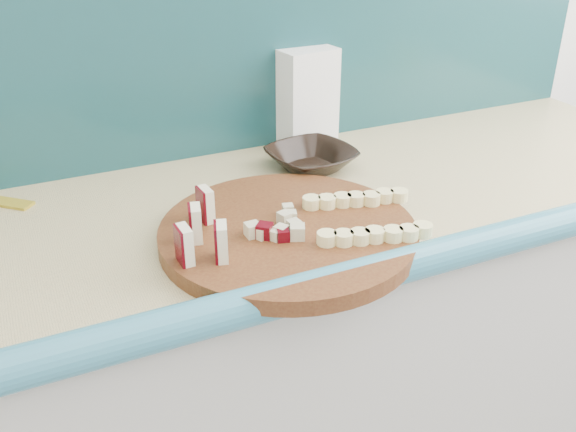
% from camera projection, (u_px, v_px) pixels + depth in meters
% --- Properties ---
extents(kitchen_counter, '(2.20, 0.63, 0.91)m').
position_uv_depth(kitchen_counter, '(226.00, 397.00, 1.40)').
color(kitchen_counter, beige).
rests_on(kitchen_counter, ground).
extents(backsplash, '(2.20, 0.02, 0.50)m').
position_uv_depth(backsplash, '(162.00, 45.00, 1.31)').
color(backsplash, teal).
rests_on(backsplash, kitchen_counter).
extents(cutting_board, '(0.54, 0.54, 0.03)m').
position_uv_depth(cutting_board, '(288.00, 233.00, 1.09)').
color(cutting_board, '#461E0F').
rests_on(cutting_board, kitchen_counter).
extents(apple_wedges, '(0.10, 0.17, 0.06)m').
position_uv_depth(apple_wedges, '(201.00, 228.00, 1.02)').
color(apple_wedges, '#F7EDC6').
rests_on(apple_wedges, cutting_board).
extents(apple_chunks, '(0.07, 0.07, 0.02)m').
position_uv_depth(apple_chunks, '(271.00, 222.00, 1.08)').
color(apple_chunks, beige).
rests_on(apple_chunks, cutting_board).
extents(banana_slices, '(0.22, 0.20, 0.02)m').
position_uv_depth(banana_slices, '(365.00, 216.00, 1.10)').
color(banana_slices, '#FBEC99').
rests_on(banana_slices, cutting_board).
extents(brown_bowl, '(0.21, 0.21, 0.04)m').
position_uv_depth(brown_bowl, '(311.00, 159.00, 1.36)').
color(brown_bowl, black).
rests_on(brown_bowl, kitchen_counter).
extents(flour_bag, '(0.14, 0.11, 0.22)m').
position_uv_depth(flour_bag, '(305.00, 96.00, 1.47)').
color(flour_bag, white).
rests_on(flour_bag, kitchen_counter).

